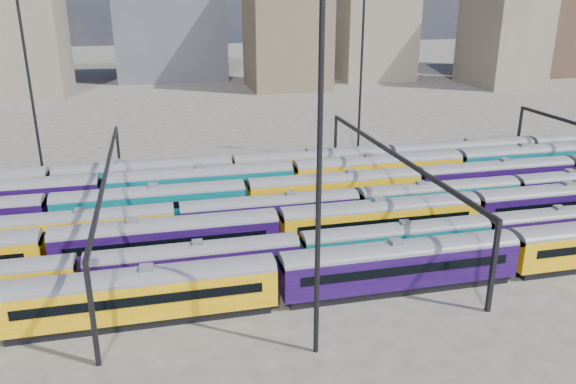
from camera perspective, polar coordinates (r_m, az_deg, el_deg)
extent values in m
plane|color=#46413B|center=(61.59, 1.62, -3.67)|extent=(500.00, 500.00, 0.00)
cube|color=black|center=(46.30, -14.42, -12.14)|extent=(19.77, 2.57, 0.73)
cube|color=#C88C08|center=(45.37, -14.62, -10.12)|extent=(20.82, 3.02, 3.02)
cylinder|color=#4C4C51|center=(44.66, -14.78, -8.43)|extent=(20.82, 3.02, 3.02)
cube|color=black|center=(43.86, -14.67, -10.67)|extent=(18.32, 0.06, 0.78)
cube|color=black|center=(46.55, -14.64, -8.82)|extent=(18.32, 0.06, 0.78)
cube|color=slate|center=(44.30, -14.87, -7.51)|extent=(1.04, 0.94, 0.36)
cube|color=black|center=(50.12, 11.14, -9.29)|extent=(19.77, 2.57, 0.73)
cube|color=#180735|center=(49.26, 11.28, -7.37)|extent=(20.82, 3.02, 3.02)
cylinder|color=#4C4C51|center=(48.61, 11.40, -5.78)|extent=(20.82, 3.02, 3.02)
cube|color=black|center=(47.88, 12.06, -7.77)|extent=(18.32, 0.06, 0.78)
cube|color=black|center=(50.35, 10.59, -6.25)|extent=(18.32, 0.06, 0.78)
cube|color=slate|center=(48.28, 11.46, -4.92)|extent=(1.04, 0.94, 0.36)
cube|color=black|center=(50.69, -9.36, -8.88)|extent=(17.35, 2.25, 0.64)
cube|color=#180735|center=(49.94, -9.46, -7.22)|extent=(18.27, 2.65, 2.65)
cylinder|color=#4C4C51|center=(49.36, -9.55, -5.84)|extent=(18.27, 2.65, 2.65)
cube|color=black|center=(48.59, -9.36, -7.58)|extent=(16.07, 0.06, 0.69)
cube|color=black|center=(51.01, -9.60, -6.24)|extent=(16.07, 0.06, 0.69)
cube|color=slate|center=(49.07, -9.59, -5.10)|extent=(0.91, 0.82, 0.32)
cube|color=black|center=(54.88, 10.79, -6.67)|extent=(17.35, 2.25, 0.64)
cube|color=#054951|center=(54.19, 10.90, -5.11)|extent=(18.27, 2.65, 2.65)
cylinder|color=#4C4C51|center=(53.66, 10.99, -3.82)|extent=(18.27, 2.65, 2.65)
cube|color=black|center=(52.95, 11.51, -5.37)|extent=(16.07, 0.06, 0.69)
cube|color=black|center=(55.18, 10.36, -4.25)|extent=(16.07, 0.06, 0.69)
cube|color=slate|center=(53.39, 11.04, -3.12)|extent=(0.91, 0.82, 0.32)
cube|color=black|center=(64.55, 26.34, -4.37)|extent=(17.35, 2.25, 0.64)
cube|color=#180735|center=(63.96, 26.56, -3.02)|extent=(18.27, 2.65, 2.65)
cylinder|color=#4C4C51|center=(63.52, 26.73, -1.91)|extent=(18.27, 2.65, 2.65)
cube|color=black|center=(64.80, 25.86, -2.33)|extent=(16.07, 0.06, 0.69)
cube|color=slate|center=(63.29, 26.83, -1.32)|extent=(0.91, 0.82, 0.32)
cube|color=black|center=(55.08, -11.99, -6.60)|extent=(19.79, 2.57, 0.73)
cube|color=#180735|center=(54.30, -12.13, -4.82)|extent=(20.83, 3.02, 3.02)
cylinder|color=#4C4C51|center=(53.71, -12.24, -3.35)|extent=(20.83, 3.02, 3.02)
cube|color=black|center=(52.75, -12.10, -5.13)|extent=(18.33, 0.06, 0.78)
cube|color=black|center=(55.56, -12.21, -3.85)|extent=(18.33, 0.06, 0.78)
cube|color=slate|center=(53.41, -12.30, -2.56)|extent=(1.04, 0.94, 0.36)
cube|color=black|center=(59.17, 9.25, -4.54)|extent=(19.79, 2.57, 0.73)
cube|color=#C88C08|center=(58.44, 9.35, -2.86)|extent=(20.83, 3.02, 3.02)
cylinder|color=#4C4C51|center=(57.89, 9.43, -1.48)|extent=(20.83, 3.02, 3.02)
cube|color=black|center=(57.01, 9.95, -3.08)|extent=(18.33, 0.06, 0.78)
cube|color=black|center=(59.62, 8.81, -2.00)|extent=(18.33, 0.06, 0.78)
cube|color=slate|center=(57.62, 9.47, -0.73)|extent=(1.04, 0.94, 0.36)
cube|color=black|center=(69.91, 25.73, -2.49)|extent=(19.79, 2.57, 0.73)
cube|color=#180735|center=(69.29, 25.96, -1.05)|extent=(20.83, 3.02, 3.02)
cylinder|color=#4C4C51|center=(68.83, 26.14, 0.13)|extent=(20.83, 3.02, 3.02)
cube|color=black|center=(68.09, 26.79, -1.19)|extent=(18.33, 0.06, 0.78)
cube|color=black|center=(70.29, 25.24, -0.35)|extent=(18.33, 0.06, 0.78)
cube|color=slate|center=(68.60, 26.24, 0.77)|extent=(1.04, 0.94, 0.36)
cube|color=black|center=(60.24, -20.46, -5.16)|extent=(18.10, 2.35, 0.67)
cube|color=#C88C08|center=(59.59, -20.65, -3.66)|extent=(19.05, 2.76, 2.76)
cylinder|color=#4C4C51|center=(59.09, -20.81, -2.42)|extent=(19.05, 2.76, 2.76)
cube|color=black|center=(58.18, -20.83, -3.89)|extent=(16.76, 0.06, 0.71)
cube|color=black|center=(60.76, -20.54, -2.87)|extent=(16.76, 0.06, 0.71)
cube|color=slate|center=(58.84, -20.89, -1.76)|extent=(0.95, 0.86, 0.33)
cube|color=black|center=(60.68, -1.76, -3.69)|extent=(18.10, 2.35, 0.67)
cube|color=#180735|center=(60.03, -1.77, -2.19)|extent=(19.05, 2.76, 2.76)
cylinder|color=#4C4C51|center=(59.53, -1.79, -0.95)|extent=(19.05, 2.76, 2.76)
cube|color=black|center=(58.63, -1.50, -2.37)|extent=(16.76, 0.06, 0.71)
cube|color=black|center=(61.19, -2.04, -1.43)|extent=(16.76, 0.06, 0.71)
cube|color=slate|center=(59.28, -1.80, -0.28)|extent=(0.95, 0.86, 0.33)
cube|color=black|center=(67.13, 14.91, -2.04)|extent=(18.10, 2.35, 0.67)
cube|color=#054951|center=(66.54, 15.03, -0.67)|extent=(19.05, 2.76, 2.76)
cylinder|color=#4C4C51|center=(66.10, 15.13, 0.46)|extent=(19.05, 2.76, 2.76)
cube|color=black|center=(65.28, 15.63, -0.80)|extent=(16.76, 0.06, 0.71)
cube|color=black|center=(67.59, 14.51, -0.01)|extent=(16.76, 0.06, 0.71)
cube|color=slate|center=(65.87, 15.19, 1.06)|extent=(0.95, 0.86, 0.33)
cube|color=black|center=(64.26, -13.61, -2.88)|extent=(19.59, 2.54, 0.72)
cube|color=#054951|center=(63.60, -13.74, -1.33)|extent=(20.63, 2.99, 2.99)
cylinder|color=#4C4C51|center=(63.10, -13.85, -0.06)|extent=(20.63, 2.99, 2.99)
cube|color=black|center=(62.05, -13.76, -1.50)|extent=(18.15, 0.06, 0.77)
cube|color=black|center=(64.91, -13.78, -0.57)|extent=(18.15, 0.06, 0.77)
cube|color=slate|center=(62.85, -13.91, 0.63)|extent=(1.03, 0.93, 0.36)
cube|color=black|center=(67.28, 4.72, -1.36)|extent=(19.59, 2.54, 0.72)
cube|color=#C88C08|center=(66.64, 4.77, 0.14)|extent=(20.63, 2.99, 2.99)
cylinder|color=#4C4C51|center=(66.17, 4.80, 1.36)|extent=(20.63, 2.99, 2.99)
cube|color=black|center=(65.17, 5.19, 0.01)|extent=(18.15, 0.06, 0.77)
cube|color=black|center=(67.89, 4.38, 0.83)|extent=(18.15, 0.06, 0.77)
cube|color=slate|center=(65.93, 4.82, 2.02)|extent=(1.03, 0.93, 0.36)
cube|color=black|center=(76.31, 20.07, 0.03)|extent=(19.59, 2.54, 0.72)
cube|color=#180735|center=(75.76, 20.23, 1.36)|extent=(20.63, 2.99, 2.99)
cylinder|color=#4C4C51|center=(75.34, 20.36, 2.44)|extent=(20.63, 2.99, 2.99)
cube|color=black|center=(74.46, 20.88, 1.26)|extent=(18.15, 0.06, 0.77)
cube|color=black|center=(76.85, 19.65, 1.95)|extent=(18.15, 0.06, 0.77)
cube|color=slate|center=(75.13, 20.43, 3.02)|extent=(1.03, 0.93, 0.36)
cube|color=black|center=(69.07, -8.74, -0.94)|extent=(21.07, 2.73, 0.78)
cube|color=#054951|center=(68.41, -8.82, 0.63)|extent=(22.18, 3.22, 3.22)
cylinder|color=#4C4C51|center=(67.92, -8.89, 1.91)|extent=(22.18, 3.22, 3.22)
cube|color=black|center=(66.75, -8.71, 0.51)|extent=(19.52, 0.06, 0.83)
cube|color=black|center=(69.83, -8.96, 1.35)|extent=(19.52, 0.06, 0.83)
cube|color=slate|center=(67.67, -8.93, 2.61)|extent=(1.11, 1.00, 0.39)
cube|color=black|center=(74.18, 9.05, 0.48)|extent=(21.07, 2.73, 0.78)
cube|color=#C88C08|center=(73.56, 9.13, 1.95)|extent=(22.18, 3.22, 3.22)
cylinder|color=#4C4C51|center=(73.11, 9.20, 3.16)|extent=(22.18, 3.22, 3.22)
cube|color=black|center=(72.02, 9.63, 1.87)|extent=(19.52, 0.06, 0.83)
cube|color=black|center=(74.89, 8.68, 2.60)|extent=(19.52, 0.06, 0.83)
cube|color=slate|center=(72.87, 9.23, 3.80)|extent=(1.11, 1.00, 0.39)
cube|color=black|center=(85.27, 23.38, 1.60)|extent=(21.07, 2.73, 0.78)
cube|color=#054951|center=(84.74, 23.56, 2.88)|extent=(22.18, 3.22, 3.22)
cylinder|color=#4C4C51|center=(84.34, 23.70, 3.93)|extent=(22.18, 3.22, 3.22)
cube|color=black|center=(83.40, 24.24, 2.82)|extent=(19.52, 0.06, 0.83)
cube|color=black|center=(85.89, 22.96, 3.44)|extent=(19.52, 0.06, 0.83)
cube|color=slate|center=(84.14, 23.78, 4.49)|extent=(1.11, 1.00, 0.39)
cube|color=black|center=(73.66, -14.23, -0.03)|extent=(20.39, 2.65, 0.75)
cube|color=#054951|center=(73.06, -14.35, 1.40)|extent=(21.47, 3.11, 3.11)
cylinder|color=#4C4C51|center=(72.61, -14.45, 2.57)|extent=(21.47, 3.11, 3.11)
cube|color=black|center=(71.44, -14.38, 1.30)|extent=(18.89, 0.06, 0.81)
cube|color=black|center=(74.46, -14.37, 2.03)|extent=(18.89, 0.06, 0.81)
cube|color=slate|center=(72.38, -14.51, 3.19)|extent=(1.07, 0.97, 0.38)
cube|color=black|center=(76.33, 2.53, 1.24)|extent=(20.39, 2.65, 0.75)
cube|color=#C88C08|center=(75.75, 2.55, 2.63)|extent=(21.47, 3.11, 3.11)
cylinder|color=#4C4C51|center=(75.32, 2.56, 3.77)|extent=(21.47, 3.11, 3.11)
cube|color=black|center=(74.19, 2.88, 2.57)|extent=(18.89, 0.06, 0.81)
cube|color=black|center=(77.10, 2.23, 3.23)|extent=(18.89, 0.06, 0.81)
cube|color=slate|center=(75.10, 2.57, 4.38)|extent=(1.07, 0.97, 0.38)
cube|color=black|center=(84.85, 17.03, 2.27)|extent=(20.39, 2.65, 0.75)
cube|color=#054951|center=(84.33, 17.15, 3.52)|extent=(21.47, 3.11, 3.11)
cylinder|color=#4C4C51|center=(83.94, 17.26, 4.54)|extent=(21.47, 3.11, 3.11)
cube|color=black|center=(82.94, 17.72, 3.47)|extent=(18.89, 0.06, 0.81)
cube|color=black|center=(85.55, 16.66, 4.05)|extent=(18.89, 0.06, 0.81)
cube|color=slate|center=(83.75, 17.31, 5.09)|extent=(1.07, 0.97, 0.38)
cube|color=black|center=(40.43, -19.27, -11.63)|extent=(0.35, 0.35, 8.00)
cube|color=black|center=(77.53, -16.79, 3.51)|extent=(0.35, 0.35, 8.00)
cube|color=black|center=(57.31, -18.01, 1.88)|extent=(0.30, 40.00, 0.45)
cube|color=black|center=(47.18, 20.13, -7.11)|extent=(0.35, 0.35, 8.00)
cube|color=black|center=(81.26, 4.83, 4.98)|extent=(0.35, 0.35, 8.00)
cube|color=black|center=(62.26, 10.64, 3.86)|extent=(0.30, 40.00, 0.45)
cube|color=black|center=(94.84, 22.43, 5.67)|extent=(0.35, 0.35, 8.00)
cylinder|color=black|center=(79.04, -24.65, 9.20)|extent=(0.36, 0.36, 25.00)
cylinder|color=black|center=(36.07, 3.16, 0.60)|extent=(0.36, 0.36, 25.00)
cylinder|color=black|center=(84.97, 7.42, 11.37)|extent=(0.36, 0.36, 25.00)
cube|color=#38383F|center=(177.95, -12.00, 16.82)|extent=(31.45, 23.82, 34.83)
cube|color=brown|center=(156.12, -0.15, 16.76)|extent=(20.53, 21.40, 33.97)
cube|color=#665B4C|center=(175.98, 8.55, 15.49)|extent=(21.40, 20.66, 25.64)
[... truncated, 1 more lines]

